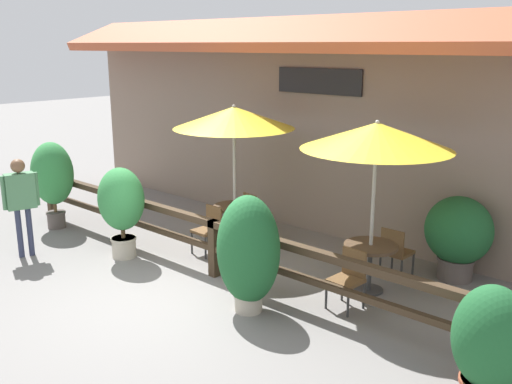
{
  "coord_description": "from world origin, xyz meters",
  "views": [
    {
      "loc": [
        6.29,
        -4.98,
        3.67
      ],
      "look_at": [
        0.59,
        1.41,
        1.45
      ],
      "focal_mm": 40.0,
      "sensor_mm": 36.0,
      "label": 1
    }
  ],
  "objects_px": {
    "dining_table_middle": "(370,254)",
    "potted_plant_small_flowering": "(248,252)",
    "dining_table_near": "(235,214)",
    "chair_middle_wallside": "(396,250)",
    "chair_middle_streetside": "(349,276)",
    "patio_umbrella_near": "(234,118)",
    "pedestrian": "(21,195)",
    "chair_near_streetside": "(209,228)",
    "chair_near_wallside": "(255,211)",
    "potted_plant_corner_fern": "(52,176)",
    "patio_umbrella_middle": "(377,136)",
    "potted_plant_tall_tropical": "(121,203)",
    "potted_plant_broad_leaf": "(458,234)",
    "potted_plant_entrance_palm": "(490,344)"
  },
  "relations": [
    {
      "from": "dining_table_middle",
      "to": "pedestrian",
      "type": "bearing_deg",
      "value": -152.64
    },
    {
      "from": "chair_near_streetside",
      "to": "chair_middle_streetside",
      "type": "bearing_deg",
      "value": -1.36
    },
    {
      "from": "chair_middle_wallside",
      "to": "potted_plant_small_flowering",
      "type": "distance_m",
      "value": 2.65
    },
    {
      "from": "dining_table_near",
      "to": "potted_plant_corner_fern",
      "type": "distance_m",
      "value": 3.88
    },
    {
      "from": "patio_umbrella_middle",
      "to": "potted_plant_corner_fern",
      "type": "xyz_separation_m",
      "value": [
        -6.45,
        -1.56,
        -1.3
      ]
    },
    {
      "from": "dining_table_near",
      "to": "chair_middle_wallside",
      "type": "height_order",
      "value": "chair_middle_wallside"
    },
    {
      "from": "chair_near_wallside",
      "to": "pedestrian",
      "type": "bearing_deg",
      "value": 68.51
    },
    {
      "from": "chair_near_streetside",
      "to": "potted_plant_tall_tropical",
      "type": "bearing_deg",
      "value": -127.16
    },
    {
      "from": "chair_near_wallside",
      "to": "chair_middle_wallside",
      "type": "distance_m",
      "value": 3.15
    },
    {
      "from": "patio_umbrella_near",
      "to": "potted_plant_broad_leaf",
      "type": "relative_size",
      "value": 1.92
    },
    {
      "from": "dining_table_near",
      "to": "chair_middle_wallside",
      "type": "xyz_separation_m",
      "value": [
        3.07,
        0.51,
        -0.12
      ]
    },
    {
      "from": "chair_near_wallside",
      "to": "potted_plant_broad_leaf",
      "type": "relative_size",
      "value": 0.62
    },
    {
      "from": "chair_near_streetside",
      "to": "potted_plant_small_flowering",
      "type": "relative_size",
      "value": 0.5
    },
    {
      "from": "potted_plant_small_flowering",
      "to": "chair_near_wallside",
      "type": "bearing_deg",
      "value": 130.23
    },
    {
      "from": "dining_table_near",
      "to": "potted_plant_tall_tropical",
      "type": "distance_m",
      "value": 2.11
    },
    {
      "from": "chair_near_wallside",
      "to": "chair_middle_streetside",
      "type": "height_order",
      "value": "same"
    },
    {
      "from": "potted_plant_small_flowering",
      "to": "patio_umbrella_near",
      "type": "bearing_deg",
      "value": 137.59
    },
    {
      "from": "potted_plant_entrance_palm",
      "to": "potted_plant_broad_leaf",
      "type": "bearing_deg",
      "value": 118.0
    },
    {
      "from": "dining_table_middle",
      "to": "potted_plant_corner_fern",
      "type": "distance_m",
      "value": 6.65
    },
    {
      "from": "dining_table_near",
      "to": "chair_middle_wallside",
      "type": "bearing_deg",
      "value": 9.5
    },
    {
      "from": "dining_table_middle",
      "to": "potted_plant_small_flowering",
      "type": "distance_m",
      "value": 1.98
    },
    {
      "from": "patio_umbrella_middle",
      "to": "chair_near_streetside",
      "type": "bearing_deg",
      "value": -171.14
    },
    {
      "from": "chair_near_wallside",
      "to": "potted_plant_small_flowering",
      "type": "height_order",
      "value": "potted_plant_small_flowering"
    },
    {
      "from": "chair_near_wallside",
      "to": "potted_plant_broad_leaf",
      "type": "distance_m",
      "value": 3.93
    },
    {
      "from": "potted_plant_tall_tropical",
      "to": "potted_plant_broad_leaf",
      "type": "distance_m",
      "value": 5.65
    },
    {
      "from": "patio_umbrella_near",
      "to": "chair_middle_streetside",
      "type": "distance_m",
      "value": 3.73
    },
    {
      "from": "dining_table_near",
      "to": "patio_umbrella_middle",
      "type": "bearing_deg",
      "value": -3.47
    },
    {
      "from": "dining_table_middle",
      "to": "pedestrian",
      "type": "distance_m",
      "value": 6.05
    },
    {
      "from": "dining_table_near",
      "to": "pedestrian",
      "type": "height_order",
      "value": "pedestrian"
    },
    {
      "from": "patio_umbrella_near",
      "to": "dining_table_middle",
      "type": "xyz_separation_m",
      "value": [
        3.01,
        -0.18,
        -1.8
      ]
    },
    {
      "from": "chair_middle_streetside",
      "to": "dining_table_middle",
      "type": "bearing_deg",
      "value": 98.55
    },
    {
      "from": "potted_plant_small_flowering",
      "to": "potted_plant_tall_tropical",
      "type": "height_order",
      "value": "potted_plant_small_flowering"
    },
    {
      "from": "dining_table_middle",
      "to": "patio_umbrella_middle",
      "type": "bearing_deg",
      "value": 0.0
    },
    {
      "from": "dining_table_middle",
      "to": "potted_plant_small_flowering",
      "type": "relative_size",
      "value": 0.48
    },
    {
      "from": "chair_middle_wallside",
      "to": "pedestrian",
      "type": "distance_m",
      "value": 6.46
    },
    {
      "from": "potted_plant_tall_tropical",
      "to": "potted_plant_corner_fern",
      "type": "xyz_separation_m",
      "value": [
        -2.44,
        0.07,
        0.11
      ]
    },
    {
      "from": "chair_near_wallside",
      "to": "potted_plant_entrance_palm",
      "type": "xyz_separation_m",
      "value": [
        5.5,
        -2.54,
        0.23
      ]
    },
    {
      "from": "pedestrian",
      "to": "potted_plant_corner_fern",
      "type": "bearing_deg",
      "value": -122.39
    },
    {
      "from": "chair_near_wallside",
      "to": "potted_plant_entrance_palm",
      "type": "relative_size",
      "value": 0.63
    },
    {
      "from": "patio_umbrella_near",
      "to": "potted_plant_tall_tropical",
      "type": "xyz_separation_m",
      "value": [
        -0.99,
        -1.82,
        -1.4
      ]
    },
    {
      "from": "dining_table_middle",
      "to": "chair_near_streetside",
      "type": "bearing_deg",
      "value": -171.14
    },
    {
      "from": "chair_near_streetside",
      "to": "potted_plant_small_flowering",
      "type": "distance_m",
      "value": 2.49
    },
    {
      "from": "potted_plant_small_flowering",
      "to": "pedestrian",
      "type": "relative_size",
      "value": 0.96
    },
    {
      "from": "chair_near_streetside",
      "to": "potted_plant_entrance_palm",
      "type": "xyz_separation_m",
      "value": [
        5.44,
        -1.23,
        0.23
      ]
    },
    {
      "from": "dining_table_near",
      "to": "pedestrian",
      "type": "xyz_separation_m",
      "value": [
        -2.34,
        -2.95,
        0.54
      ]
    },
    {
      "from": "chair_near_wallside",
      "to": "potted_plant_corner_fern",
      "type": "distance_m",
      "value": 4.17
    },
    {
      "from": "potted_plant_small_flowering",
      "to": "potted_plant_corner_fern",
      "type": "bearing_deg",
      "value": 178.27
    },
    {
      "from": "chair_middle_streetside",
      "to": "potted_plant_broad_leaf",
      "type": "distance_m",
      "value": 2.17
    },
    {
      "from": "pedestrian",
      "to": "potted_plant_tall_tropical",
      "type": "bearing_deg",
      "value": 145.52
    },
    {
      "from": "chair_near_streetside",
      "to": "patio_umbrella_middle",
      "type": "distance_m",
      "value": 3.62
    }
  ]
}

